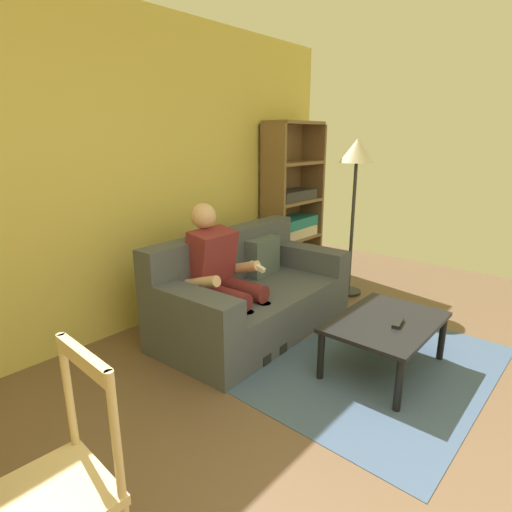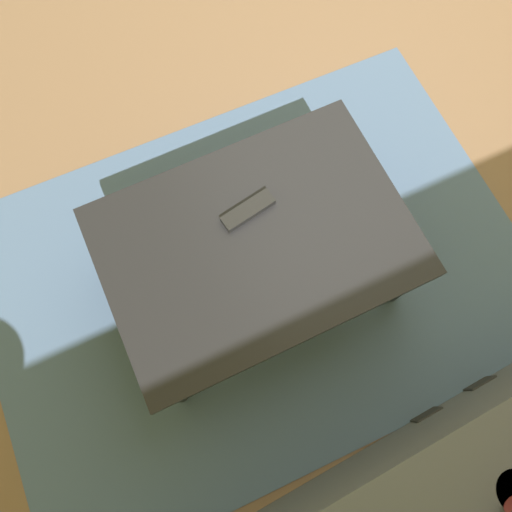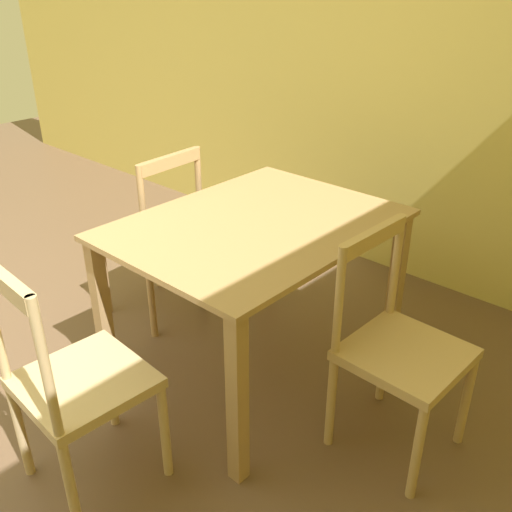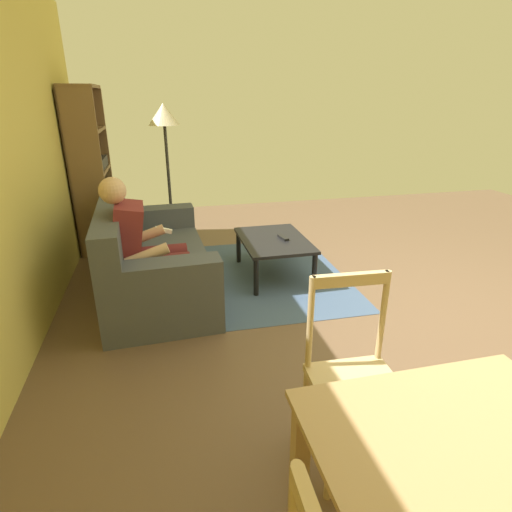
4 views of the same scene
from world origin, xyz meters
name	(u,v)px [view 2 (image 2 of 4)]	position (x,y,z in m)	size (l,w,h in m)	color
coffee_table	(256,245)	(1.32, 1.03, 0.35)	(0.92, 0.65, 0.39)	black
tv_remote	(248,210)	(1.31, 0.94, 0.41)	(0.05, 0.17, 0.02)	black
area_rug	(256,274)	(1.32, 1.03, 0.00)	(2.00, 1.40, 0.01)	#3D5170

